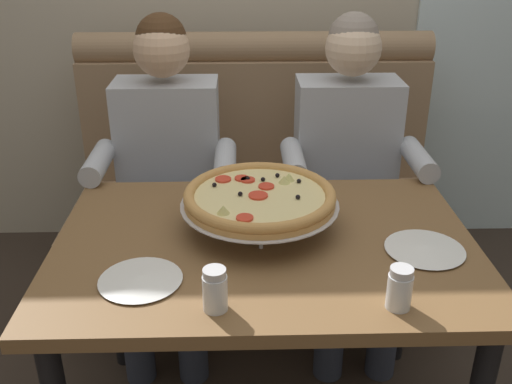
{
  "coord_description": "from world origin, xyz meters",
  "views": [
    {
      "loc": [
        -0.07,
        -1.44,
        1.58
      ],
      "look_at": [
        -0.02,
        0.08,
        0.86
      ],
      "focal_mm": 40.55,
      "sensor_mm": 36.0,
      "label": 1
    }
  ],
  "objects": [
    {
      "name": "shaker_pepper_flakes",
      "position": [
        0.3,
        -0.32,
        0.79
      ],
      "size": [
        0.06,
        0.06,
        0.11
      ],
      "color": "white",
      "rests_on": "dining_table"
    },
    {
      "name": "booth_bench",
      "position": [
        0.0,
        0.89,
        0.4
      ],
      "size": [
        1.58,
        0.78,
        1.13
      ],
      "color": "#937556",
      "rests_on": "ground_plane"
    },
    {
      "name": "dining_table",
      "position": [
        0.0,
        0.0,
        0.65
      ],
      "size": [
        1.21,
        0.84,
        0.74
      ],
      "color": "brown",
      "rests_on": "ground_plane"
    },
    {
      "name": "shaker_oregano",
      "position": [
        -0.13,
        -0.32,
        0.79
      ],
      "size": [
        0.06,
        0.06,
        0.11
      ],
      "color": "white",
      "rests_on": "dining_table"
    },
    {
      "name": "diner_right",
      "position": [
        0.35,
        0.62,
        0.71
      ],
      "size": [
        0.54,
        0.64,
        1.27
      ],
      "color": "#2D3342",
      "rests_on": "ground_plane"
    },
    {
      "name": "diner_left",
      "position": [
        -0.35,
        0.62,
        0.71
      ],
      "size": [
        0.54,
        0.64,
        1.27
      ],
      "color": "#2D3342",
      "rests_on": "ground_plane"
    },
    {
      "name": "pizza",
      "position": [
        -0.01,
        0.08,
        0.84
      ],
      "size": [
        0.47,
        0.47,
        0.13
      ],
      "color": "silver",
      "rests_on": "dining_table"
    },
    {
      "name": "plate_near_right",
      "position": [
        -0.33,
        -0.2,
        0.75
      ],
      "size": [
        0.22,
        0.22,
        0.02
      ],
      "color": "white",
      "rests_on": "dining_table"
    },
    {
      "name": "patio_chair",
      "position": [
        1.17,
        2.13,
        0.52
      ],
      "size": [
        0.42,
        0.41,
        0.86
      ],
      "color": "black",
      "rests_on": "ground_plane"
    },
    {
      "name": "plate_near_left",
      "position": [
        0.44,
        -0.07,
        0.75
      ],
      "size": [
        0.22,
        0.22,
        0.02
      ],
      "color": "white",
      "rests_on": "dining_table"
    }
  ]
}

